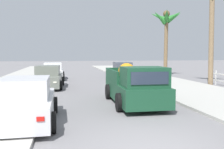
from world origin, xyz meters
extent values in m
plane|color=slate|center=(0.00, 0.00, 0.00)|extent=(160.00, 160.00, 0.00)
cube|color=#B2AFA8|center=(-5.59, 12.00, 0.06)|extent=(5.19, 60.00, 0.12)
cube|color=#B2AFA8|center=(5.59, 12.00, 0.06)|extent=(5.19, 60.00, 0.12)
cube|color=silver|center=(-4.39, 12.00, 0.05)|extent=(0.16, 60.00, 0.10)
cube|color=silver|center=(4.39, 12.00, 0.05)|extent=(0.16, 60.00, 0.10)
cube|color=#19472D|center=(1.02, 5.59, 0.60)|extent=(2.02, 5.14, 0.80)
cube|color=#19472D|center=(0.99, 3.99, 1.40)|extent=(1.75, 1.53, 0.80)
cube|color=#283342|center=(1.01, 4.75, 1.42)|extent=(1.38, 0.09, 0.44)
cube|color=#283342|center=(0.98, 3.23, 1.42)|extent=(1.46, 0.09, 0.48)
cube|color=#19472D|center=(1.95, 6.43, 1.28)|extent=(0.17, 3.30, 0.56)
cube|color=#19472D|center=(0.13, 6.47, 1.28)|extent=(0.17, 3.30, 0.56)
cube|color=#19472D|center=(1.08, 8.10, 1.28)|extent=(1.88, 0.14, 0.56)
cube|color=silver|center=(1.08, 8.19, 0.44)|extent=(1.83, 0.16, 0.20)
cylinder|color=black|center=(1.97, 4.04, 0.38)|extent=(0.28, 0.77, 0.76)
cylinder|color=black|center=(0.01, 4.08, 0.38)|extent=(0.28, 0.77, 0.76)
cylinder|color=black|center=(2.03, 6.97, 0.38)|extent=(0.28, 0.77, 0.76)
cylinder|color=black|center=(0.07, 7.01, 0.38)|extent=(0.28, 0.77, 0.76)
cube|color=red|center=(1.83, 8.15, 0.74)|extent=(0.22, 0.04, 0.18)
cube|color=red|center=(0.33, 8.18, 0.74)|extent=(0.22, 0.04, 0.18)
sphere|color=orange|center=(0.91, 6.52, 1.44)|extent=(0.87, 0.87, 0.87)
cube|color=silver|center=(-3.16, 17.83, 0.54)|extent=(1.79, 4.21, 0.72)
cube|color=silver|center=(-3.16, 17.93, 1.22)|extent=(1.54, 2.11, 0.64)
cube|color=#283342|center=(-3.15, 16.96, 1.20)|extent=(1.37, 0.09, 0.52)
cube|color=#283342|center=(-3.16, 18.90, 1.20)|extent=(1.34, 0.09, 0.50)
cylinder|color=black|center=(-2.24, 16.53, 0.32)|extent=(0.22, 0.64, 0.64)
cylinder|color=black|center=(-4.05, 16.52, 0.32)|extent=(0.22, 0.64, 0.64)
cylinder|color=black|center=(-2.26, 19.14, 0.32)|extent=(0.22, 0.64, 0.64)
cylinder|color=black|center=(-4.07, 19.12, 0.32)|extent=(0.22, 0.64, 0.64)
cube|color=red|center=(-2.54, 19.94, 0.64)|extent=(0.20, 0.04, 0.12)
cube|color=white|center=(-2.52, 15.72, 0.61)|extent=(0.20, 0.04, 0.10)
cube|color=red|center=(-3.80, 19.93, 0.64)|extent=(0.20, 0.04, 0.12)
cube|color=white|center=(-3.76, 15.71, 0.61)|extent=(0.20, 0.04, 0.10)
cube|color=silver|center=(-3.45, 3.01, 0.54)|extent=(1.80, 4.22, 0.72)
cube|color=silver|center=(-3.44, 2.91, 1.22)|extent=(1.54, 2.12, 0.64)
cube|color=#283342|center=(-3.45, 3.88, 1.20)|extent=(1.37, 0.09, 0.52)
cube|color=#283342|center=(-3.43, 1.94, 1.20)|extent=(1.34, 0.09, 0.50)
cylinder|color=black|center=(-4.36, 4.31, 0.32)|extent=(0.23, 0.64, 0.64)
cylinder|color=black|center=(-2.56, 4.32, 0.32)|extent=(0.23, 0.64, 0.64)
cylinder|color=black|center=(-2.53, 1.72, 0.32)|extent=(0.23, 0.64, 0.64)
cube|color=white|center=(-4.08, 5.12, 0.61)|extent=(0.20, 0.04, 0.10)
cube|color=red|center=(-2.79, 0.91, 0.64)|extent=(0.20, 0.04, 0.12)
cube|color=white|center=(-2.85, 5.13, 0.61)|extent=(0.20, 0.04, 0.10)
cube|color=#474C56|center=(3.39, 17.98, 0.54)|extent=(1.82, 4.23, 0.72)
cube|color=#474C56|center=(3.39, 18.08, 1.22)|extent=(1.55, 2.12, 0.64)
cube|color=#283342|center=(3.38, 17.11, 1.20)|extent=(1.37, 0.10, 0.52)
cube|color=#283342|center=(3.41, 19.05, 1.20)|extent=(1.34, 0.10, 0.50)
cylinder|color=black|center=(4.28, 16.66, 0.32)|extent=(0.23, 0.64, 0.64)
cylinder|color=black|center=(2.47, 16.69, 0.32)|extent=(0.23, 0.64, 0.64)
cylinder|color=black|center=(4.31, 19.27, 0.32)|extent=(0.23, 0.64, 0.64)
cylinder|color=black|center=(2.51, 19.29, 0.32)|extent=(0.23, 0.64, 0.64)
cube|color=red|center=(4.06, 20.08, 0.64)|extent=(0.20, 0.04, 0.12)
cube|color=white|center=(3.98, 15.86, 0.61)|extent=(0.20, 0.04, 0.10)
cube|color=red|center=(2.79, 20.10, 0.64)|extent=(0.20, 0.04, 0.12)
cube|color=white|center=(2.75, 15.88, 0.61)|extent=(0.20, 0.04, 0.10)
cube|color=slate|center=(-3.25, 11.99, 0.54)|extent=(1.93, 4.27, 0.72)
cube|color=slate|center=(-3.25, 12.09, 1.22)|extent=(1.61, 2.16, 0.64)
cube|color=#283342|center=(-3.29, 11.12, 1.20)|extent=(1.37, 0.14, 0.52)
cube|color=#283342|center=(-3.21, 13.06, 1.20)|extent=(1.34, 0.14, 0.50)
cylinder|color=black|center=(-2.40, 10.66, 0.32)|extent=(0.25, 0.65, 0.64)
cylinder|color=black|center=(-4.21, 10.73, 0.32)|extent=(0.25, 0.65, 0.64)
cylinder|color=black|center=(-2.30, 13.26, 0.32)|extent=(0.25, 0.65, 0.64)
cylinder|color=black|center=(-4.10, 13.33, 0.32)|extent=(0.25, 0.65, 0.64)
cube|color=red|center=(-2.53, 14.08, 0.64)|extent=(0.20, 0.05, 0.12)
cube|color=white|center=(-2.72, 9.86, 0.61)|extent=(0.20, 0.05, 0.10)
cube|color=red|center=(-3.80, 14.13, 0.64)|extent=(0.20, 0.05, 0.12)
cube|color=white|center=(-3.95, 9.91, 0.61)|extent=(0.20, 0.05, 0.10)
cylinder|color=brown|center=(8.32, 19.25, 3.23)|extent=(0.38, 0.50, 6.47)
cone|color=#2D7F33|center=(9.13, 19.16, 6.14)|extent=(1.73, 0.74, 1.32)
cone|color=#2D7F33|center=(8.95, 19.80, 6.22)|extent=(1.69, 1.56, 1.19)
cone|color=#2D7F33|center=(8.14, 20.18, 6.08)|extent=(0.91, 1.99, 1.44)
cone|color=#2D7F33|center=(7.60, 19.67, 6.21)|extent=(1.78, 1.37, 1.21)
cone|color=#2D7F33|center=(7.50, 19.02, 6.07)|extent=(1.80, 1.02, 1.45)
cone|color=#2D7F33|center=(7.93, 18.25, 6.17)|extent=(1.32, 2.25, 1.30)
cone|color=#2D7F33|center=(8.91, 18.73, 6.18)|extent=(1.61, 1.52, 1.26)
sphere|color=brown|center=(8.32, 19.25, 6.46)|extent=(0.69, 0.69, 0.69)
cylinder|color=#846B4C|center=(8.51, 11.30, 3.95)|extent=(0.36, 0.52, 7.91)
cube|color=white|center=(9.13, 11.54, 0.55)|extent=(0.05, 0.12, 1.10)
camera|label=1|loc=(-2.17, -5.74, 2.32)|focal=40.57mm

